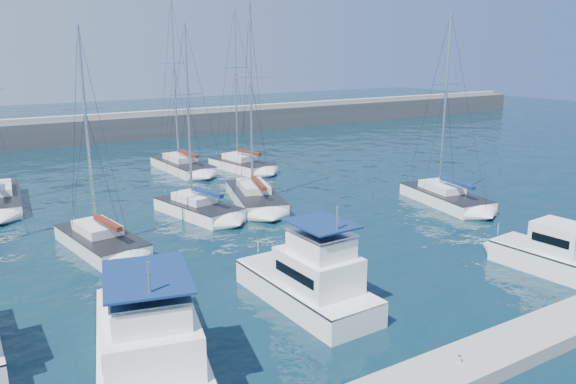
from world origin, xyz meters
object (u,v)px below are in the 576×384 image
sailboat_mid_d (255,197)px  sailboat_mid_e (445,197)px  sailboat_mid_c (198,208)px  sailboat_back_b (182,165)px  motor_yacht_port_inner (150,345)px  sailboat_mid_b (101,241)px  motor_yacht_stbd_outer (550,254)px  motor_yacht_stbd_inner (310,283)px  sailboat_back_c (242,165)px

sailboat_mid_d → sailboat_mid_e: (12.48, -7.93, 0.00)m
sailboat_mid_c → sailboat_back_b: 15.79m
sailboat_mid_c → sailboat_mid_d: 5.13m
motor_yacht_port_inner → sailboat_mid_b: 14.66m
motor_yacht_stbd_outer → sailboat_mid_d: sailboat_mid_d is taller
motor_yacht_stbd_inner → sailboat_mid_e: (18.90, 9.27, -0.61)m
motor_yacht_stbd_inner → sailboat_mid_d: (6.42, 17.20, -0.61)m
motor_yacht_port_inner → motor_yacht_stbd_inner: size_ratio=1.35×
sailboat_mid_e → motor_yacht_stbd_outer: bearing=-103.6°
motor_yacht_stbd_inner → sailboat_mid_c: bearing=83.6°
motor_yacht_port_inner → sailboat_mid_e: sailboat_mid_e is taller
sailboat_mid_c → motor_yacht_stbd_outer: bearing=-71.5°
motor_yacht_stbd_inner → sailboat_mid_e: size_ratio=0.55×
motor_yacht_port_inner → motor_yacht_stbd_outer: motor_yacht_port_inner is taller
sailboat_back_c → sailboat_mid_c: bearing=-139.0°
motor_yacht_port_inner → sailboat_mid_d: 23.79m
sailboat_mid_d → sailboat_back_c: size_ratio=0.96×
sailboat_mid_d → sailboat_back_b: 14.32m
motor_yacht_stbd_outer → sailboat_back_b: sailboat_back_b is taller
motor_yacht_stbd_outer → sailboat_back_b: size_ratio=0.34×
sailboat_back_c → sailboat_mid_e: bearing=-78.7°
sailboat_mid_c → motor_yacht_port_inner: bearing=-130.7°
motor_yacht_port_inner → sailboat_mid_c: (9.52, 18.02, -0.61)m
motor_yacht_port_inner → sailboat_mid_c: 20.39m
sailboat_back_c → sailboat_mid_b: bearing=-148.3°
sailboat_back_b → sailboat_back_c: bearing=-31.3°
sailboat_mid_b → sailboat_back_c: sailboat_back_c is taller
motor_yacht_stbd_inner → sailboat_back_c: (11.25, 28.75, -0.59)m
motor_yacht_stbd_inner → sailboat_mid_c: (1.34, 16.45, -0.61)m
motor_yacht_stbd_inner → sailboat_back_b: 32.10m
motor_yacht_port_inner → motor_yacht_stbd_outer: 21.64m
motor_yacht_stbd_outer → sailboat_mid_c: size_ratio=0.41×
sailboat_mid_c → sailboat_mid_d: (5.08, 0.75, -0.00)m
motor_yacht_port_inner → sailboat_back_b: sailboat_back_b is taller
motor_yacht_port_inner → sailboat_back_b: size_ratio=0.65×
sailboat_back_b → sailboat_mid_b: bearing=-127.1°
motor_yacht_port_inner → sailboat_back_c: 36.02m
sailboat_mid_c → sailboat_back_c: 15.80m
sailboat_mid_b → sailboat_back_b: 22.34m
motor_yacht_port_inner → sailboat_mid_d: (14.59, 18.77, -0.61)m
sailboat_mid_b → sailboat_mid_e: size_ratio=0.92×
motor_yacht_port_inner → motor_yacht_stbd_inner: same height
motor_yacht_stbd_outer → sailboat_mid_e: 13.74m
sailboat_mid_c → sailboat_back_b: size_ratio=0.83×
sailboat_mid_b → motor_yacht_stbd_outer: bearing=-48.3°
motor_yacht_stbd_inner → sailboat_mid_b: 14.47m
sailboat_mid_e → sailboat_back_b: size_ratio=0.88×
sailboat_mid_d → sailboat_back_b: (-0.35, 14.32, 0.02)m
motor_yacht_stbd_outer → sailboat_back_c: sailboat_back_c is taller
sailboat_mid_c → sailboat_back_b: bearing=59.7°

